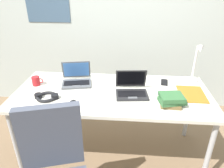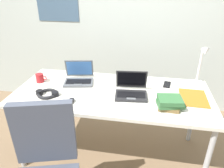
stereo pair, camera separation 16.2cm
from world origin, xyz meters
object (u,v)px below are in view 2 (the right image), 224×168
Objects in this scene: laptop_front_right at (131,91)px; paper_folder_mid_desk at (193,98)px; book_stack at (170,103)px; desk_lamp at (200,67)px; laptop_back_right at (79,78)px; headphones at (47,94)px; computer_mouse at (71,101)px; coffee_mug at (40,78)px; cell_phone at (167,84)px.

laptop_front_right is 0.55m from paper_folder_mid_desk.
book_stack is 0.75× the size of paper_folder_mid_desk.
laptop_back_right is (-1.17, -0.13, -0.15)m from desk_lamp.
laptop_front_right reaches higher than book_stack.
laptop_back_right is at bearing 172.63° from paper_folder_mid_desk.
laptop_front_right is at bearing 10.56° from headphones.
laptop_back_right reaches higher than headphones.
paper_folder_mid_desk is at bearing -105.56° from desk_lamp.
computer_mouse is at bearing -166.07° from paper_folder_mid_desk.
desk_lamp reaches higher than laptop_front_right.
coffee_mug reaches higher than computer_mouse.
computer_mouse is 0.55m from coffee_mug.
book_stack is (-0.30, -0.47, -0.15)m from desk_lamp.
desk_lamp reaches higher than headphones.
headphones is at bearing 167.64° from computer_mouse.
cell_phone is 1.20× the size of coffee_mug.
paper_folder_mid_desk is 2.74× the size of coffee_mug.
headphones is (-1.36, -0.44, -0.18)m from desk_lamp.
computer_mouse is at bearing -140.88° from cell_phone.
cell_phone is at bearing 37.69° from laptop_front_right.
laptop_front_right is at bearing -17.77° from laptop_back_right.
laptop_front_right is 0.98× the size of paper_folder_mid_desk.
computer_mouse is 1.07m from paper_folder_mid_desk.
coffee_mug is (-0.19, 0.24, 0.03)m from headphones.
desk_lamp is at bearing 6.21° from laptop_back_right.
laptop_front_right is at bearing -6.42° from coffee_mug.
book_stack reaches higher than coffee_mug.
laptop_back_right reaches higher than coffee_mug.
headphones is 1.30m from paper_folder_mid_desk.
cell_phone is at bearing 89.16° from book_stack.
headphones is 0.31m from coffee_mug.
cell_phone is 0.59× the size of book_stack.
laptop_back_right is 1.51× the size of headphones.
cell_phone is at bearing 36.66° from computer_mouse.
laptop_front_right reaches higher than headphones.
coffee_mug is at bearing 173.58° from laptop_front_right.
desk_lamp is 0.34m from paper_folder_mid_desk.
computer_mouse is 0.45× the size of headphones.
computer_mouse is at bearing -176.36° from book_stack.
coffee_mug is at bearing 128.07° from headphones.
laptop_front_right is at bearing -154.08° from desk_lamp.
computer_mouse is 0.95m from cell_phone.
cell_phone is (0.33, 0.26, -0.04)m from laptop_front_right.
laptop_back_right is at bearing -173.79° from desk_lamp.
headphones is at bearing -162.11° from desk_lamp.
headphones is 0.92× the size of book_stack.
desk_lamp is 1.32× the size of laptop_front_right.
cell_phone is (-0.29, -0.05, -0.19)m from desk_lamp.
laptop_front_right is 2.23× the size of cell_phone.
book_stack is (0.32, -0.17, 0.01)m from laptop_front_right.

